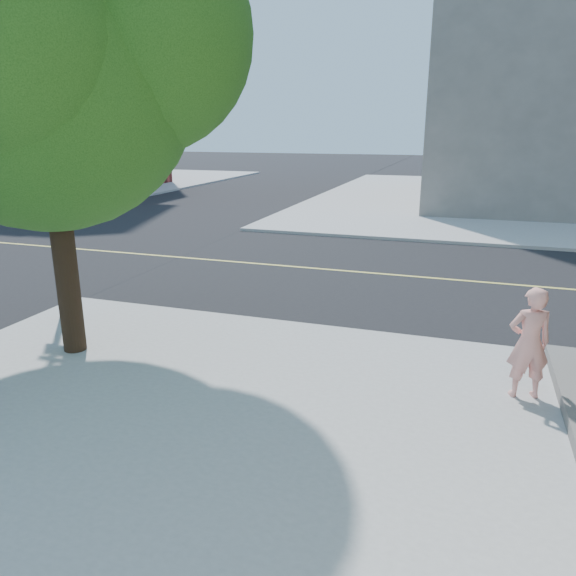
% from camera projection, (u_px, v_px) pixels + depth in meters
% --- Properties ---
extents(ground, '(140.00, 140.00, 0.00)m').
position_uv_depth(ground, '(117.00, 307.00, 11.74)').
color(ground, black).
rests_on(ground, ground).
extents(road_ew, '(140.00, 9.00, 0.01)m').
position_uv_depth(road_ew, '(210.00, 260.00, 15.83)').
color(road_ew, black).
rests_on(road_ew, ground).
extents(sidewalk_nw, '(26.00, 25.00, 0.12)m').
position_uv_depth(sidewalk_nw, '(22.00, 181.00, 38.28)').
color(sidewalk_nw, '#A4A4A4').
rests_on(sidewalk_nw, ground).
extents(church, '(15.20, 12.00, 14.40)m').
position_uv_depth(church, '(1.00, 66.00, 32.16)').
color(church, maroon).
rests_on(church, sidewalk_nw).
extents(man_on_phone, '(0.66, 0.52, 1.58)m').
position_uv_depth(man_on_phone, '(529.00, 343.00, 7.37)').
color(man_on_phone, pink).
rests_on(man_on_phone, sidewalk_se).
extents(street_tree, '(5.61, 5.10, 7.44)m').
position_uv_depth(street_tree, '(47.00, 39.00, 7.79)').
color(street_tree, black).
rests_on(street_tree, sidewalk_se).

